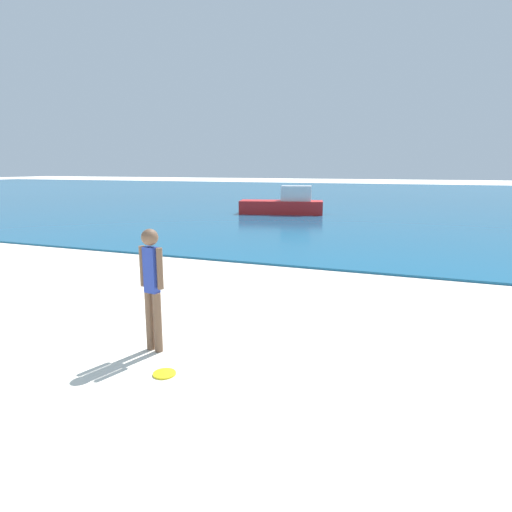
{
  "coord_description": "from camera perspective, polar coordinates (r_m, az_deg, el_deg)",
  "views": [
    {
      "loc": [
        2.91,
        1.38,
        2.56
      ],
      "look_at": [
        -0.17,
        9.26,
        0.85
      ],
      "focal_mm": 30.98,
      "sensor_mm": 36.0,
      "label": 1
    }
  ],
  "objects": [
    {
      "name": "person_standing",
      "position": [
        6.27,
        -13.3,
        -3.39
      ],
      "size": [
        0.4,
        0.23,
        1.74
      ],
      "rotation": [
        0.0,
        0.0,
        2.99
      ],
      "color": "brown",
      "rests_on": "ground"
    },
    {
      "name": "frisbee",
      "position": [
        5.85,
        -11.75,
        -14.66
      ],
      "size": [
        0.29,
        0.29,
        0.03
      ],
      "primitive_type": "cylinder",
      "color": "yellow",
      "rests_on": "ground"
    },
    {
      "name": "water",
      "position": [
        40.94,
        17.39,
        7.35
      ],
      "size": [
        160.0,
        60.0,
        0.06
      ],
      "primitive_type": "cube",
      "color": "#14567F",
      "rests_on": "ground"
    },
    {
      "name": "boat_near",
      "position": [
        24.17,
        3.7,
        6.7
      ],
      "size": [
        4.67,
        2.44,
        1.52
      ],
      "rotation": [
        0.0,
        0.0,
        3.38
      ],
      "color": "red",
      "rests_on": "water"
    }
  ]
}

